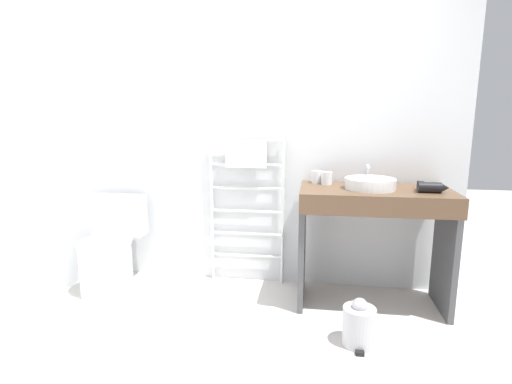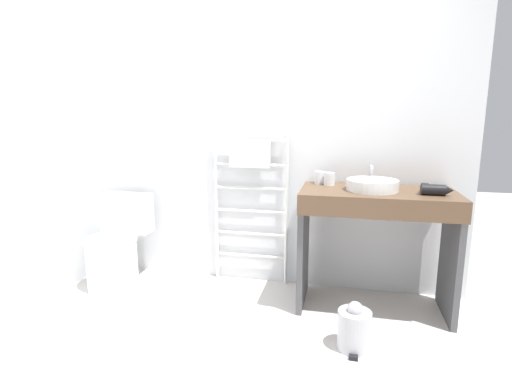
{
  "view_description": "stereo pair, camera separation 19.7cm",
  "coord_description": "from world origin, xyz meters",
  "px_view_note": "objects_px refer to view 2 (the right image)",
  "views": [
    {
      "loc": [
        0.46,
        -1.74,
        1.38
      ],
      "look_at": [
        0.06,
        0.95,
        0.84
      ],
      "focal_mm": 28.0,
      "sensor_mm": 36.0,
      "label": 1
    },
    {
      "loc": [
        0.66,
        -1.7,
        1.38
      ],
      "look_at": [
        0.06,
        0.95,
        0.84
      ],
      "focal_mm": 28.0,
      "sensor_mm": 36.0,
      "label": 2
    }
  ],
  "objects_px": {
    "sink_basin": "(372,185)",
    "cup_near_edge": "(329,179)",
    "cup_near_wall": "(320,178)",
    "hair_dryer": "(435,190)",
    "toilet": "(116,250)",
    "trash_bin": "(354,329)",
    "towel_radiator": "(250,181)"
  },
  "relations": [
    {
      "from": "sink_basin",
      "to": "cup_near_edge",
      "type": "relative_size",
      "value": 3.7
    },
    {
      "from": "cup_near_wall",
      "to": "hair_dryer",
      "type": "height_order",
      "value": "cup_near_wall"
    },
    {
      "from": "toilet",
      "to": "trash_bin",
      "type": "xyz_separation_m",
      "value": [
        1.87,
        -0.51,
        -0.17
      ]
    },
    {
      "from": "sink_basin",
      "to": "cup_near_edge",
      "type": "xyz_separation_m",
      "value": [
        -0.29,
        0.14,
        0.01
      ]
    },
    {
      "from": "sink_basin",
      "to": "hair_dryer",
      "type": "distance_m",
      "value": 0.39
    },
    {
      "from": "towel_radiator",
      "to": "cup_near_wall",
      "type": "relative_size",
      "value": 13.18
    },
    {
      "from": "towel_radiator",
      "to": "sink_basin",
      "type": "relative_size",
      "value": 3.53
    },
    {
      "from": "toilet",
      "to": "trash_bin",
      "type": "relative_size",
      "value": 2.45
    },
    {
      "from": "cup_near_edge",
      "to": "hair_dryer",
      "type": "bearing_deg",
      "value": -17.22
    },
    {
      "from": "towel_radiator",
      "to": "sink_basin",
      "type": "distance_m",
      "value": 0.96
    },
    {
      "from": "sink_basin",
      "to": "hair_dryer",
      "type": "bearing_deg",
      "value": -10.18
    },
    {
      "from": "towel_radiator",
      "to": "sink_basin",
      "type": "height_order",
      "value": "towel_radiator"
    },
    {
      "from": "hair_dryer",
      "to": "towel_radiator",
      "type": "bearing_deg",
      "value": 165.16
    },
    {
      "from": "hair_dryer",
      "to": "trash_bin",
      "type": "bearing_deg",
      "value": -135.14
    },
    {
      "from": "toilet",
      "to": "towel_radiator",
      "type": "bearing_deg",
      "value": 16.4
    },
    {
      "from": "towel_radiator",
      "to": "hair_dryer",
      "type": "distance_m",
      "value": 1.35
    },
    {
      "from": "cup_near_edge",
      "to": "trash_bin",
      "type": "distance_m",
      "value": 1.06
    },
    {
      "from": "sink_basin",
      "to": "cup_near_wall",
      "type": "bearing_deg",
      "value": 152.2
    },
    {
      "from": "cup_near_wall",
      "to": "hair_dryer",
      "type": "relative_size",
      "value": 0.47
    },
    {
      "from": "cup_near_edge",
      "to": "cup_near_wall",
      "type": "bearing_deg",
      "value": 144.26
    },
    {
      "from": "cup_near_wall",
      "to": "cup_near_edge",
      "type": "bearing_deg",
      "value": -35.74
    },
    {
      "from": "hair_dryer",
      "to": "toilet",
      "type": "bearing_deg",
      "value": 179.07
    },
    {
      "from": "cup_near_edge",
      "to": "hair_dryer",
      "type": "height_order",
      "value": "cup_near_edge"
    },
    {
      "from": "toilet",
      "to": "trash_bin",
      "type": "bearing_deg",
      "value": -15.27
    },
    {
      "from": "toilet",
      "to": "cup_near_edge",
      "type": "relative_size",
      "value": 7.86
    },
    {
      "from": "cup_near_edge",
      "to": "towel_radiator",
      "type": "bearing_deg",
      "value": 167.8
    },
    {
      "from": "cup_near_wall",
      "to": "cup_near_edge",
      "type": "height_order",
      "value": "same"
    },
    {
      "from": "sink_basin",
      "to": "cup_near_edge",
      "type": "bearing_deg",
      "value": 154.39
    },
    {
      "from": "cup_near_wall",
      "to": "trash_bin",
      "type": "relative_size",
      "value": 0.31
    },
    {
      "from": "cup_near_edge",
      "to": "hair_dryer",
      "type": "relative_size",
      "value": 0.47
    },
    {
      "from": "towel_radiator",
      "to": "trash_bin",
      "type": "xyz_separation_m",
      "value": [
        0.83,
        -0.82,
        -0.72
      ]
    },
    {
      "from": "toilet",
      "to": "sink_basin",
      "type": "height_order",
      "value": "sink_basin"
    }
  ]
}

